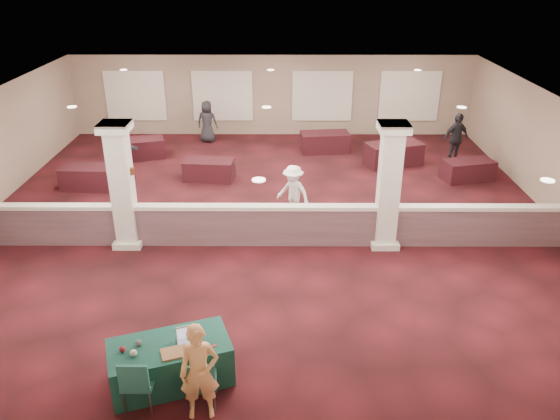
{
  "coord_description": "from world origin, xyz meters",
  "views": [
    {
      "loc": [
        0.41,
        -13.78,
        6.71
      ],
      "look_at": [
        0.35,
        -2.0,
        1.21
      ],
      "focal_mm": 35.0,
      "sensor_mm": 36.0,
      "label": 1
    }
  ],
  "objects_px": {
    "far_table_back_left": "(140,148)",
    "attendee_b": "(293,193)",
    "conf_chair_side": "(137,380)",
    "far_table_back_right": "(394,154)",
    "far_table_front_left": "(91,177)",
    "woman": "(199,373)",
    "far_table_front_center": "(209,170)",
    "conf_chair_main": "(201,380)",
    "far_table_front_right": "(468,170)",
    "attendee_a": "(125,152)",
    "far_table_back_center": "(325,142)",
    "attendee_c": "(456,138)",
    "attendee_d": "(207,122)",
    "near_table": "(171,362)"
  },
  "relations": [
    {
      "from": "far_table_front_right",
      "to": "far_table_front_left",
      "type": "bearing_deg",
      "value": -176.46
    },
    {
      "from": "far_table_back_left",
      "to": "attendee_b",
      "type": "distance_m",
      "value": 7.49
    },
    {
      "from": "woman",
      "to": "attendee_c",
      "type": "distance_m",
      "value": 13.96
    },
    {
      "from": "far_table_front_center",
      "to": "far_table_back_right",
      "type": "xyz_separation_m",
      "value": [
        6.33,
        1.45,
        0.06
      ]
    },
    {
      "from": "conf_chair_main",
      "to": "woman",
      "type": "xyz_separation_m",
      "value": [
        0.01,
        -0.14,
        0.28
      ]
    },
    {
      "from": "attendee_b",
      "to": "attendee_d",
      "type": "relative_size",
      "value": 0.97
    },
    {
      "from": "far_table_back_center",
      "to": "attendee_c",
      "type": "bearing_deg",
      "value": -14.8
    },
    {
      "from": "far_table_front_left",
      "to": "far_table_back_right",
      "type": "bearing_deg",
      "value": 12.41
    },
    {
      "from": "far_table_front_left",
      "to": "far_table_back_left",
      "type": "relative_size",
      "value": 1.02
    },
    {
      "from": "woman",
      "to": "attendee_c",
      "type": "relative_size",
      "value": 0.95
    },
    {
      "from": "far_table_back_left",
      "to": "far_table_back_center",
      "type": "height_order",
      "value": "far_table_back_center"
    },
    {
      "from": "far_table_front_right",
      "to": "far_table_back_center",
      "type": "relative_size",
      "value": 0.91
    },
    {
      "from": "far_table_back_center",
      "to": "far_table_back_left",
      "type": "bearing_deg",
      "value": -173.67
    },
    {
      "from": "conf_chair_side",
      "to": "far_table_back_right",
      "type": "xyz_separation_m",
      "value": [
        6.23,
        11.54,
        -0.21
      ]
    },
    {
      "from": "far_table_front_center",
      "to": "far_table_back_left",
      "type": "bearing_deg",
      "value": 142.97
    },
    {
      "from": "conf_chair_side",
      "to": "conf_chair_main",
      "type": "bearing_deg",
      "value": 2.67
    },
    {
      "from": "attendee_b",
      "to": "attendee_d",
      "type": "xyz_separation_m",
      "value": [
        -3.25,
        7.0,
        0.02
      ]
    },
    {
      "from": "far_table_back_left",
      "to": "near_table",
      "type": "bearing_deg",
      "value": -74.16
    },
    {
      "from": "far_table_front_right",
      "to": "far_table_back_right",
      "type": "bearing_deg",
      "value": 146.37
    },
    {
      "from": "near_table",
      "to": "attendee_d",
      "type": "height_order",
      "value": "attendee_d"
    },
    {
      "from": "far_table_back_left",
      "to": "attendee_b",
      "type": "bearing_deg",
      "value": -42.9
    },
    {
      "from": "far_table_front_right",
      "to": "far_table_back_center",
      "type": "distance_m",
      "value": 5.32
    },
    {
      "from": "conf_chair_main",
      "to": "far_table_front_center",
      "type": "bearing_deg",
      "value": 89.85
    },
    {
      "from": "attendee_b",
      "to": "attendee_c",
      "type": "distance_m",
      "value": 7.43
    },
    {
      "from": "far_table_front_center",
      "to": "far_table_front_right",
      "type": "bearing_deg",
      "value": 0.0
    },
    {
      "from": "far_table_front_center",
      "to": "attendee_b",
      "type": "height_order",
      "value": "attendee_b"
    },
    {
      "from": "near_table",
      "to": "far_table_back_center",
      "type": "distance_m",
      "value": 12.76
    },
    {
      "from": "far_table_front_left",
      "to": "far_table_front_center",
      "type": "relative_size",
      "value": 1.09
    },
    {
      "from": "far_table_front_right",
      "to": "attendee_b",
      "type": "bearing_deg",
      "value": -152.62
    },
    {
      "from": "far_table_front_center",
      "to": "far_table_back_left",
      "type": "xyz_separation_m",
      "value": [
        -2.77,
        2.09,
        0.02
      ]
    },
    {
      "from": "attendee_a",
      "to": "attendee_d",
      "type": "height_order",
      "value": "attendee_a"
    },
    {
      "from": "conf_chair_main",
      "to": "far_table_back_center",
      "type": "height_order",
      "value": "conf_chair_main"
    },
    {
      "from": "near_table",
      "to": "far_table_back_right",
      "type": "xyz_separation_m",
      "value": [
        5.83,
        10.88,
        -0.0
      ]
    },
    {
      "from": "far_table_front_left",
      "to": "far_table_back_left",
      "type": "distance_m",
      "value": 2.97
    },
    {
      "from": "far_table_front_center",
      "to": "far_table_back_left",
      "type": "relative_size",
      "value": 0.94
    },
    {
      "from": "far_table_back_right",
      "to": "attendee_c",
      "type": "xyz_separation_m",
      "value": [
        2.17,
        0.21,
        0.51
      ]
    },
    {
      "from": "far_table_front_left",
      "to": "attendee_b",
      "type": "height_order",
      "value": "attendee_b"
    },
    {
      "from": "near_table",
      "to": "far_table_front_center",
      "type": "relative_size",
      "value": 1.25
    },
    {
      "from": "far_table_front_right",
      "to": "far_table_back_left",
      "type": "xyz_separation_m",
      "value": [
        -11.27,
        2.09,
        0.02
      ]
    },
    {
      "from": "far_table_back_right",
      "to": "attendee_d",
      "type": "bearing_deg",
      "value": 159.6
    },
    {
      "from": "conf_chair_side",
      "to": "far_table_back_left",
      "type": "relative_size",
      "value": 0.58
    },
    {
      "from": "conf_chair_side",
      "to": "attendee_a",
      "type": "bearing_deg",
      "value": 105.99
    },
    {
      "from": "conf_chair_main",
      "to": "woman",
      "type": "relative_size",
      "value": 0.57
    },
    {
      "from": "attendee_b",
      "to": "attendee_c",
      "type": "bearing_deg",
      "value": 73.65
    },
    {
      "from": "conf_chair_main",
      "to": "far_table_back_right",
      "type": "xyz_separation_m",
      "value": [
        5.21,
        11.5,
        -0.18
      ]
    },
    {
      "from": "woman",
      "to": "far_table_back_right",
      "type": "bearing_deg",
      "value": 57.67
    },
    {
      "from": "near_table",
      "to": "attendee_c",
      "type": "relative_size",
      "value": 1.13
    },
    {
      "from": "attendee_d",
      "to": "attendee_a",
      "type": "bearing_deg",
      "value": 68.44
    },
    {
      "from": "attendee_a",
      "to": "attendee_c",
      "type": "relative_size",
      "value": 0.99
    },
    {
      "from": "far_table_front_right",
      "to": "attendee_a",
      "type": "bearing_deg",
      "value": 179.03
    }
  ]
}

